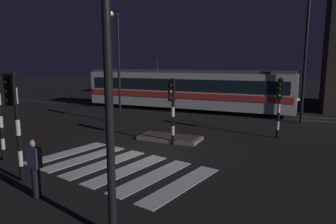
{
  "coord_description": "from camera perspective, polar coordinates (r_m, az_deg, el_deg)",
  "views": [
    {
      "loc": [
        6.16,
        -11.05,
        3.82
      ],
      "look_at": [
        0.09,
        2.49,
        1.4
      ],
      "focal_mm": 32.28,
      "sensor_mm": 36.0,
      "label": 1
    }
  ],
  "objects": [
    {
      "name": "pedestrian_waiting_at_kerb",
      "position": [
        9.47,
        -23.78,
        -9.66
      ],
      "size": [
        0.36,
        0.24,
        1.71
      ],
      "color": "black",
      "rests_on": "ground"
    },
    {
      "name": "crosswalk_zebra",
      "position": [
        11.57,
        -9.76,
        -10.11
      ],
      "size": [
        7.17,
        5.04,
        0.02
      ],
      "color": "silver",
      "rests_on": "ground"
    },
    {
      "name": "traffic_island",
      "position": [
        15.24,
        0.4,
        -4.91
      ],
      "size": [
        3.05,
        1.52,
        0.18
      ],
      "color": "slate",
      "rests_on": "ground"
    },
    {
      "name": "ground_plane",
      "position": [
        13.21,
        -4.83,
        -7.58
      ],
      "size": [
        120.0,
        120.0,
        0.0
      ],
      "primitive_type": "plane",
      "color": "black"
    },
    {
      "name": "traffic_light_kerb_mid_left",
      "position": [
        10.6,
        -27.05,
        0.28
      ],
      "size": [
        0.36,
        0.42,
        3.57
      ],
      "color": "black",
      "rests_on": "ground"
    },
    {
      "name": "rail_far",
      "position": [
        24.43,
        9.24,
        0.19
      ],
      "size": [
        80.0,
        0.12,
        0.03
      ],
      "primitive_type": "cube",
      "color": "#59595E",
      "rests_on": "ground"
    },
    {
      "name": "rail_near",
      "position": [
        23.06,
        8.32,
        -0.32
      ],
      "size": [
        80.0,
        0.12,
        0.03
      ],
      "primitive_type": "cube",
      "color": "#59595E",
      "rests_on": "ground"
    },
    {
      "name": "tram",
      "position": [
        24.28,
        3.27,
        4.37
      ],
      "size": [
        16.79,
        2.58,
        4.15
      ],
      "color": "silver",
      "rests_on": "ground"
    },
    {
      "name": "traffic_light_median_centre",
      "position": [
        13.92,
        0.81,
        2.01
      ],
      "size": [
        0.36,
        0.42,
        3.13
      ],
      "color": "black",
      "rests_on": "ground"
    },
    {
      "name": "traffic_light_corner_far_right",
      "position": [
        16.06,
        20.26,
        2.37
      ],
      "size": [
        0.36,
        0.42,
        3.11
      ],
      "color": "black",
      "rests_on": "ground"
    },
    {
      "name": "traffic_light_corner_far_left",
      "position": [
        19.85,
        -10.73,
        4.36
      ],
      "size": [
        0.36,
        0.42,
        3.3
      ],
      "color": "black",
      "rests_on": "ground"
    },
    {
      "name": "street_lamp_trackside_right",
      "position": [
        20.61,
        24.65,
        11.74
      ],
      "size": [
        0.44,
        1.21,
        8.01
      ],
      "color": "black",
      "rests_on": "ground"
    },
    {
      "name": "street_lamp_near_kerb",
      "position": [
        6.2,
        -12.96,
        19.01
      ],
      "size": [
        0.44,
        1.21,
        7.81
      ],
      "color": "black",
      "rests_on": "ground"
    },
    {
      "name": "street_lamp_trackside_left",
      "position": [
        23.7,
        -9.66,
        11.41
      ],
      "size": [
        0.44,
        1.21,
        7.55
      ],
      "color": "black",
      "rests_on": "ground"
    }
  ]
}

